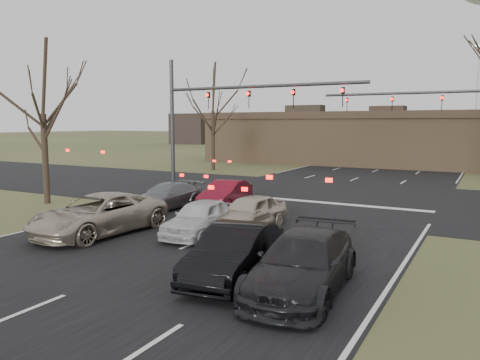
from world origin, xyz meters
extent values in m
plane|color=#434625|center=(0.00, 0.00, 0.00)|extent=(360.00, 360.00, 0.00)
cube|color=black|center=(0.00, 60.00, 0.01)|extent=(14.00, 300.00, 0.02)
cube|color=black|center=(0.00, 15.00, 0.01)|extent=(200.00, 14.00, 0.02)
cube|color=#826346|center=(2.00, 38.00, 2.30)|extent=(42.00, 10.00, 4.60)
cube|color=#38281E|center=(2.00, 38.00, 4.95)|extent=(42.40, 10.40, 0.70)
cylinder|color=#383A3D|center=(-8.50, 13.00, 4.00)|extent=(0.24, 0.24, 8.00)
cylinder|color=#383A3D|center=(-2.50, 13.00, 6.20)|extent=(12.00, 0.18, 0.18)
imported|color=black|center=(-5.83, 13.00, 5.50)|extent=(0.16, 0.20, 1.00)
imported|color=black|center=(-3.17, 13.00, 5.50)|extent=(0.16, 0.20, 1.00)
imported|color=black|center=(-0.50, 13.00, 5.50)|extent=(0.16, 0.20, 1.00)
imported|color=black|center=(2.17, 13.00, 5.50)|extent=(0.16, 0.20, 1.00)
cylinder|color=#383A3D|center=(3.50, 23.00, 6.20)|extent=(11.00, 0.18, 0.18)
imported|color=black|center=(5.86, 23.00, 5.50)|extent=(0.16, 0.20, 1.00)
imported|color=black|center=(2.71, 23.00, 5.50)|extent=(0.16, 0.20, 1.00)
imported|color=black|center=(-0.43, 23.00, 5.50)|extent=(0.16, 0.20, 1.00)
cube|color=gray|center=(7.50, 27.00, 9.55)|extent=(0.50, 0.25, 0.15)
cylinder|color=black|center=(-11.50, 6.00, 2.34)|extent=(0.32, 0.32, 4.68)
cylinder|color=black|center=(-13.00, 25.00, 2.61)|extent=(0.32, 0.32, 5.23)
imported|color=#ADA08C|center=(-4.00, 2.26, 0.76)|extent=(2.94, 5.67, 1.53)
imported|color=silver|center=(-0.50, 3.91, 0.68)|extent=(1.92, 4.10, 1.36)
imported|color=black|center=(3.00, 0.28, 0.72)|extent=(2.10, 4.55, 1.44)
imported|color=black|center=(4.99, 0.20, 0.73)|extent=(2.46, 5.18, 1.46)
imported|color=slate|center=(-5.01, 7.76, 0.63)|extent=(2.11, 4.45, 1.25)
imported|color=maroon|center=(-2.62, 9.41, 0.67)|extent=(1.89, 4.21, 1.34)
imported|color=#BEAF99|center=(0.61, 5.78, 0.68)|extent=(1.97, 4.12, 1.36)
camera|label=1|loc=(9.01, -10.49, 4.21)|focal=35.00mm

